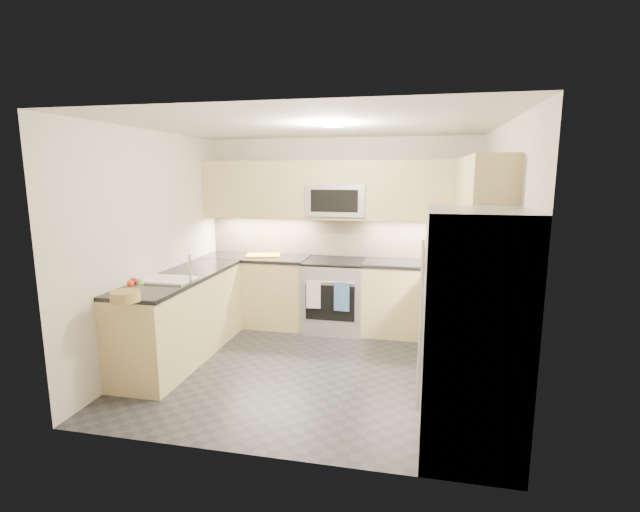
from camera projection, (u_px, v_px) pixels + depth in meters
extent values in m
cube|color=#26262B|center=(313.00, 368.00, 4.92)|extent=(3.60, 3.20, 0.00)
cube|color=beige|center=(312.00, 125.00, 4.48)|extent=(3.60, 3.20, 0.02)
cube|color=beige|center=(339.00, 233.00, 6.24)|extent=(3.60, 0.02, 2.50)
cube|color=beige|center=(261.00, 291.00, 3.16)|extent=(3.60, 0.02, 2.50)
cube|color=beige|center=(153.00, 247.00, 5.07)|extent=(0.02, 3.20, 2.50)
cube|color=beige|center=(500.00, 259.00, 4.33)|extent=(0.02, 3.20, 2.50)
cube|color=tan|center=(256.00, 291.00, 6.32)|extent=(1.42, 0.60, 0.90)
cube|color=tan|center=(419.00, 300.00, 5.87)|extent=(1.42, 0.60, 0.90)
cube|color=tan|center=(461.00, 333.00, 4.68)|extent=(0.60, 1.70, 0.90)
cube|color=tan|center=(182.00, 318.00, 5.15)|extent=(0.60, 2.00, 0.90)
cube|color=black|center=(256.00, 258.00, 6.24)|extent=(1.42, 0.63, 0.04)
cube|color=black|center=(421.00, 264.00, 5.79)|extent=(1.42, 0.63, 0.04)
cube|color=black|center=(463.00, 288.00, 4.60)|extent=(0.63, 1.70, 0.04)
cube|color=black|center=(180.00, 277.00, 5.07)|extent=(0.63, 2.00, 0.04)
cube|color=tan|center=(337.00, 190.00, 5.97)|extent=(3.60, 0.35, 0.75)
cube|color=tan|center=(481.00, 196.00, 4.53)|extent=(0.35, 1.95, 0.75)
cube|color=tan|center=(339.00, 237.00, 6.25)|extent=(3.60, 0.01, 0.51)
cube|color=tan|center=(492.00, 256.00, 4.78)|extent=(0.01, 2.30, 0.51)
cube|color=#9EA0A6|center=(335.00, 296.00, 6.07)|extent=(0.76, 0.65, 0.91)
cube|color=black|center=(335.00, 261.00, 5.99)|extent=(0.76, 0.65, 0.03)
cube|color=black|center=(330.00, 303.00, 5.75)|extent=(0.62, 0.02, 0.45)
cylinder|color=#B2B5BA|center=(330.00, 282.00, 5.69)|extent=(0.60, 0.02, 0.02)
cube|color=#ACAFB4|center=(337.00, 200.00, 5.97)|extent=(0.76, 0.40, 0.40)
cube|color=black|center=(334.00, 201.00, 5.77)|extent=(0.60, 0.01, 0.28)
cube|color=#A8ABB0|center=(472.00, 333.00, 3.36)|extent=(0.70, 0.90, 1.80)
cylinder|color=#B2B5BA|center=(420.00, 331.00, 3.25)|extent=(0.02, 0.02, 1.20)
cylinder|color=#B2B5BA|center=(420.00, 316.00, 3.60)|extent=(0.02, 0.02, 1.20)
cube|color=white|center=(168.00, 286.00, 4.83)|extent=(0.52, 0.38, 0.16)
cylinder|color=silver|center=(190.00, 268.00, 4.75)|extent=(0.03, 0.03, 0.28)
cylinder|color=#4FBA55|center=(455.00, 258.00, 5.68)|extent=(0.28, 0.28, 0.15)
cube|color=orange|center=(263.00, 255.00, 6.28)|extent=(0.52, 0.43, 0.01)
cylinder|color=#A2884B|center=(125.00, 296.00, 4.03)|extent=(0.30, 0.30, 0.09)
sphere|color=maroon|center=(134.00, 282.00, 4.27)|extent=(0.08, 0.08, 0.08)
sphere|color=#6CAA49|center=(140.00, 282.00, 4.25)|extent=(0.07, 0.07, 0.07)
cube|color=silver|center=(313.00, 295.00, 5.74)|extent=(0.18, 0.03, 0.33)
cube|color=#365E96|center=(342.00, 297.00, 5.67)|extent=(0.19, 0.03, 0.36)
sphere|color=red|center=(130.00, 284.00, 4.21)|extent=(0.06, 0.06, 0.06)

